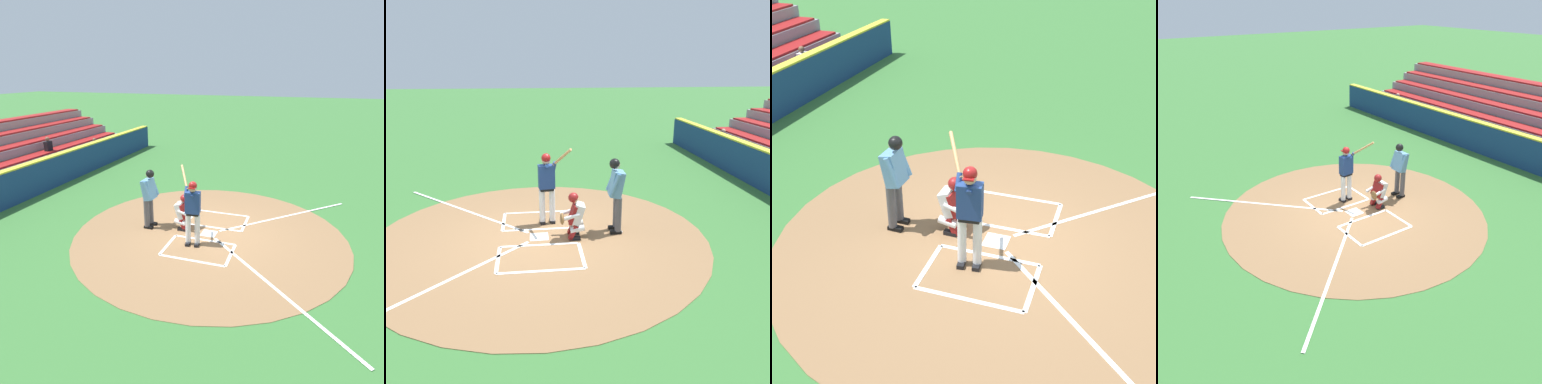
% 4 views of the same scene
% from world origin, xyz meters
% --- Properties ---
extents(ground_plane, '(120.00, 120.00, 0.00)m').
position_xyz_m(ground_plane, '(0.00, 0.00, 0.00)').
color(ground_plane, '#387033').
extents(dirt_circle, '(8.00, 8.00, 0.01)m').
position_xyz_m(dirt_circle, '(0.00, 0.00, 0.01)').
color(dirt_circle, olive).
rests_on(dirt_circle, ground).
extents(home_plate_and_chalk, '(7.93, 4.91, 0.01)m').
position_xyz_m(home_plate_and_chalk, '(0.00, 0.88, 0.01)').
color(home_plate_and_chalk, white).
rests_on(home_plate_and_chalk, dirt_circle).
extents(batter, '(0.89, 0.80, 2.13)m').
position_xyz_m(batter, '(0.80, -0.26, 1.10)').
color(batter, white).
rests_on(batter, ground).
extents(catcher, '(0.59, 0.61, 1.13)m').
position_xyz_m(catcher, '(-0.11, -0.84, 0.59)').
color(catcher, black).
rests_on(catcher, ground).
extents(plate_umpire, '(0.59, 0.42, 1.86)m').
position_xyz_m(plate_umpire, '(0.11, -1.88, 1.08)').
color(plate_umpire, '#4C4C51').
rests_on(plate_umpire, ground).
extents(baseball, '(0.07, 0.07, 0.07)m').
position_xyz_m(baseball, '(-0.01, -2.02, 0.04)').
color(baseball, white).
rests_on(baseball, ground).
extents(backstop_wall, '(22.00, 0.36, 1.31)m').
position_xyz_m(backstop_wall, '(0.00, -7.50, 0.65)').
color(backstop_wall, navy).
rests_on(backstop_wall, ground).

